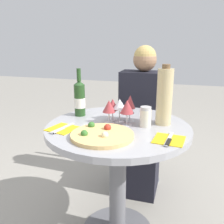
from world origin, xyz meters
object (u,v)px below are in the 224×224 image
Objects in this scene: seated_diner at (141,127)px; pizza_large at (102,135)px; chair_behind_diner at (143,130)px; dining_table at (118,155)px; wine_bottle at (80,98)px; tall_carafe at (164,96)px.

seated_diner is 0.85m from pizza_large.
pizza_large is (-0.07, -0.96, 0.31)m from chair_behind_diner.
wine_bottle reaches higher than dining_table.
tall_carafe is (0.29, 0.30, 0.16)m from pizza_large.
wine_bottle is (-0.33, -0.64, 0.42)m from chair_behind_diner.
dining_table is 0.28m from pizza_large.
wine_bottle reaches higher than chair_behind_diner.
wine_bottle is at bearing 62.86° from chair_behind_diner.
dining_table is 2.40× the size of tall_carafe.
dining_table is at bearing 79.49° from pizza_large.
seated_diner is at bearing 112.66° from tall_carafe.
seated_diner is at bearing 56.47° from wine_bottle.
wine_bottle is (-0.33, -0.50, 0.34)m from seated_diner.
seated_diner is (0.03, 0.62, -0.03)m from dining_table.
pizza_large is at bearing 85.10° from seated_diner.
chair_behind_diner is at bearing 62.86° from wine_bottle.
tall_carafe is (0.22, -0.52, 0.39)m from seated_diner.
tall_carafe is (0.25, 0.10, 0.36)m from dining_table.
dining_table is at bearing -157.27° from tall_carafe.
seated_diner is at bearing 86.86° from dining_table.
pizza_large is (-0.07, -0.82, 0.23)m from seated_diner.
dining_table is at bearing -23.18° from wine_bottle.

